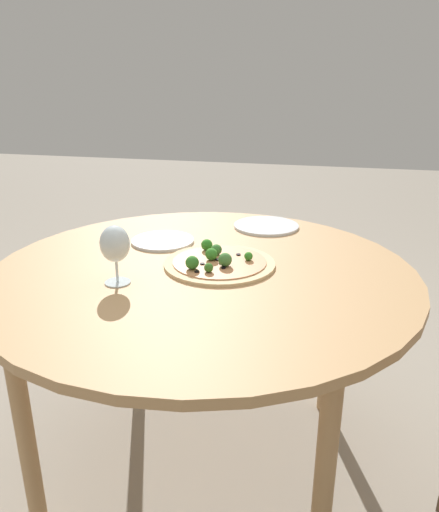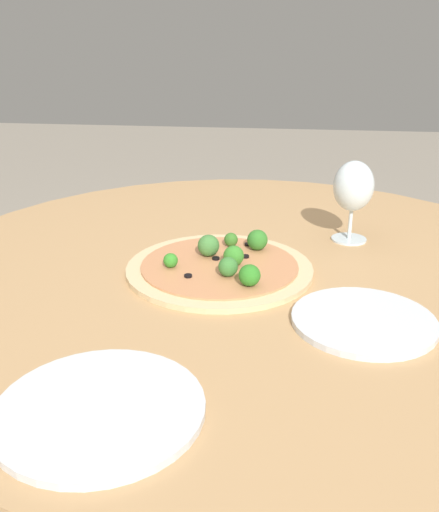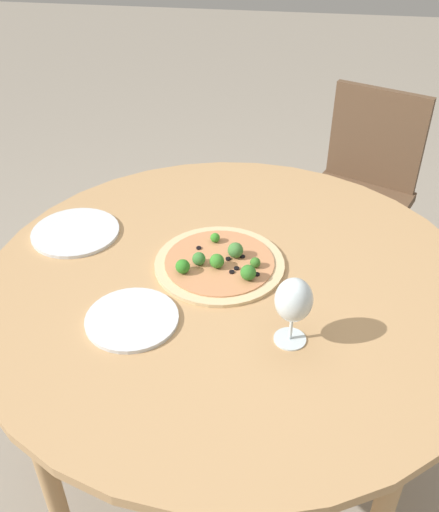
% 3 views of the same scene
% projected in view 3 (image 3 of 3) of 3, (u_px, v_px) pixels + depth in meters
% --- Properties ---
extents(ground_plane, '(12.00, 12.00, 0.00)m').
position_uv_depth(ground_plane, '(229.00, 450.00, 1.90)').
color(ground_plane, gray).
extents(dining_table, '(1.29, 1.29, 0.74)m').
position_uv_depth(dining_table, '(231.00, 296.00, 1.50)').
color(dining_table, tan).
rests_on(dining_table, ground_plane).
extents(chair, '(0.52, 0.52, 0.87)m').
position_uv_depth(chair, '(359.00, 191.00, 2.32)').
color(chair, brown).
rests_on(chair, ground_plane).
extents(pizza, '(0.34, 0.34, 0.06)m').
position_uv_depth(pizza, '(220.00, 263.00, 1.49)').
color(pizza, '#DBBC89').
rests_on(pizza, dining_table).
extents(wine_glass, '(0.08, 0.08, 0.17)m').
position_uv_depth(wine_glass, '(294.00, 301.00, 1.21)').
color(wine_glass, silver).
rests_on(wine_glass, dining_table).
extents(plate_near, '(0.25, 0.25, 0.01)m').
position_uv_depth(plate_near, '(75.00, 232.00, 1.62)').
color(plate_near, silver).
rests_on(plate_near, dining_table).
extents(plate_far, '(0.22, 0.22, 0.01)m').
position_uv_depth(plate_far, '(132.00, 319.00, 1.33)').
color(plate_far, silver).
rests_on(plate_far, dining_table).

